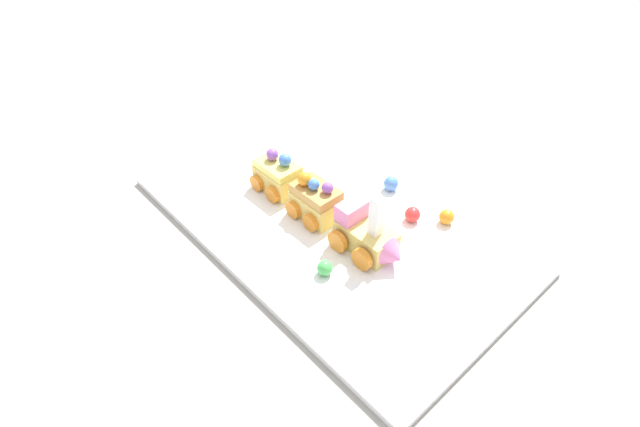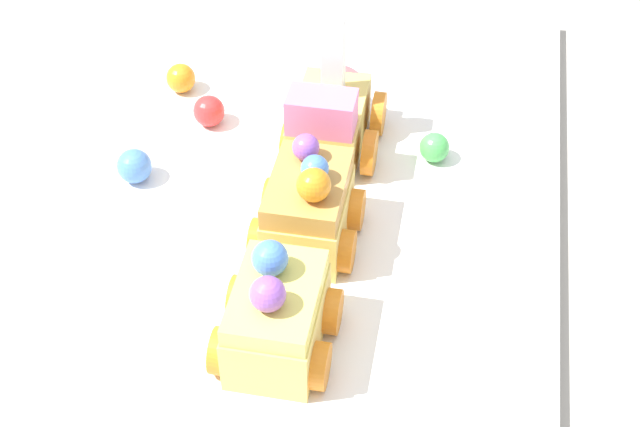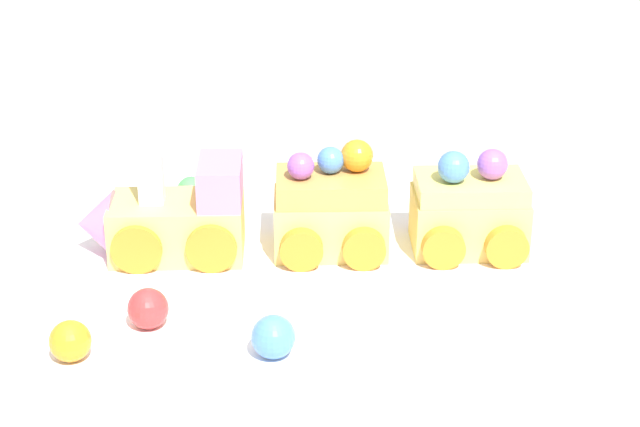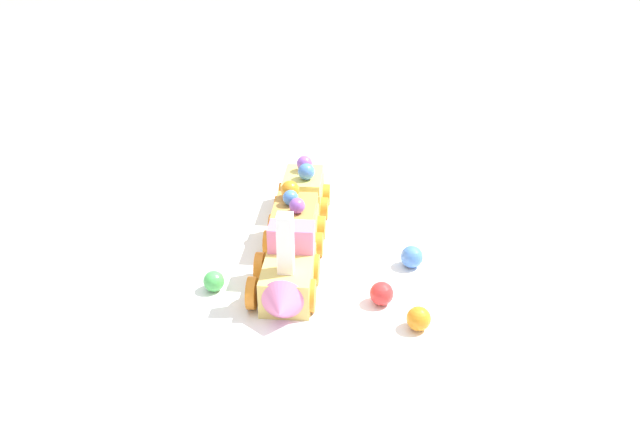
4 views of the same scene
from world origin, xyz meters
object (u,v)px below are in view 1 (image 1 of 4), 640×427
at_px(gumball_green, 325,268).
at_px(gumball_blue, 391,183).
at_px(gumball_red, 412,214).
at_px(gumball_orange, 447,217).
at_px(cake_train_locomotive, 367,238).
at_px(cake_car_caramel, 316,201).
at_px(cake_car_lemon, 278,175).

relative_size(gumball_green, gumball_blue, 0.89).
height_order(gumball_red, gumball_orange, same).
distance_m(cake_train_locomotive, cake_car_caramel, 0.11).
distance_m(gumball_red, gumball_green, 0.18).
relative_size(cake_car_lemon, gumball_orange, 3.19).
bearing_deg(gumball_orange, gumball_green, -103.00).
bearing_deg(gumball_orange, gumball_red, -137.93).
relative_size(cake_train_locomotive, gumball_orange, 4.65).
bearing_deg(cake_car_lemon, gumball_green, -21.29).
bearing_deg(gumball_blue, cake_car_caramel, -104.98).
bearing_deg(cake_car_caramel, cake_car_lemon, 179.77).
relative_size(cake_car_caramel, gumball_green, 3.39).
xyz_separation_m(cake_car_lemon, gumball_green, (0.20, -0.07, -0.02)).
distance_m(cake_car_lemon, gumball_blue, 0.19).
xyz_separation_m(gumball_red, gumball_blue, (-0.08, 0.03, 0.00)).
bearing_deg(gumball_green, gumball_blue, 107.12).
bearing_deg(gumball_green, cake_train_locomotive, 84.08).
relative_size(cake_car_caramel, gumball_orange, 3.19).
bearing_deg(gumball_orange, cake_car_lemon, -150.51).
xyz_separation_m(cake_train_locomotive, cake_car_caramel, (-0.11, -0.00, 0.00)).
distance_m(cake_train_locomotive, cake_car_lemon, 0.20).
bearing_deg(gumball_red, cake_train_locomotive, -91.13).
distance_m(cake_train_locomotive, gumball_green, 0.08).
relative_size(gumball_red, gumball_green, 1.10).
bearing_deg(cake_car_caramel, gumball_red, 42.10).
xyz_separation_m(cake_car_caramel, gumball_red, (0.11, 0.10, -0.02)).
xyz_separation_m(gumball_red, gumball_orange, (0.04, 0.04, -0.00)).
bearing_deg(gumball_red, cake_car_caramel, -137.42).
distance_m(cake_car_lemon, gumball_red, 0.23).
bearing_deg(gumball_red, gumball_green, -93.19).
distance_m(cake_car_caramel, gumball_red, 0.15).
height_order(cake_car_caramel, gumball_green, cake_car_caramel).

